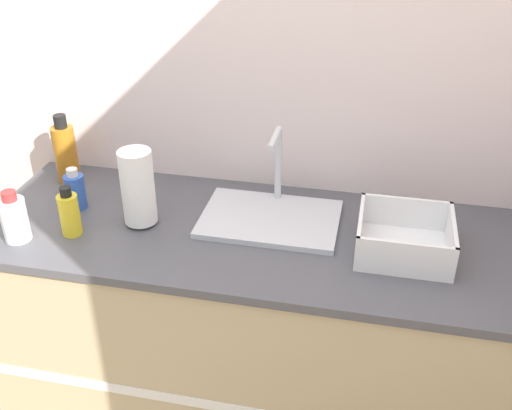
{
  "coord_description": "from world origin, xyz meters",
  "views": [
    {
      "loc": [
        0.36,
        -1.3,
        1.99
      ],
      "look_at": [
        0.02,
        0.3,
        1.04
      ],
      "focal_mm": 42.0,
      "sensor_mm": 36.0,
      "label": 1
    }
  ],
  "objects_px": {
    "paper_towel_roll": "(138,188)",
    "dish_rack": "(404,240)",
    "sink": "(271,215)",
    "bottle_amber": "(66,153)",
    "bottle_blue": "(75,191)",
    "bottle_yellow": "(69,213)",
    "bottle_white_spray": "(14,219)"
  },
  "relations": [
    {
      "from": "dish_rack",
      "to": "bottle_blue",
      "type": "bearing_deg",
      "value": 178.12
    },
    {
      "from": "bottle_white_spray",
      "to": "sink",
      "type": "bearing_deg",
      "value": 20.15
    },
    {
      "from": "bottle_blue",
      "to": "bottle_amber",
      "type": "height_order",
      "value": "bottle_amber"
    },
    {
      "from": "bottle_yellow",
      "to": "bottle_blue",
      "type": "bearing_deg",
      "value": 111.31
    },
    {
      "from": "sink",
      "to": "dish_rack",
      "type": "height_order",
      "value": "sink"
    },
    {
      "from": "bottle_amber",
      "to": "bottle_yellow",
      "type": "relative_size",
      "value": 1.55
    },
    {
      "from": "bottle_yellow",
      "to": "dish_rack",
      "type": "bearing_deg",
      "value": 6.64
    },
    {
      "from": "dish_rack",
      "to": "bottle_yellow",
      "type": "relative_size",
      "value": 1.68
    },
    {
      "from": "paper_towel_roll",
      "to": "bottle_yellow",
      "type": "relative_size",
      "value": 1.55
    },
    {
      "from": "dish_rack",
      "to": "bottle_amber",
      "type": "distance_m",
      "value": 1.27
    },
    {
      "from": "paper_towel_roll",
      "to": "dish_rack",
      "type": "xyz_separation_m",
      "value": [
        0.86,
        0.01,
        -0.09
      ]
    },
    {
      "from": "dish_rack",
      "to": "bottle_yellow",
      "type": "distance_m",
      "value": 1.07
    },
    {
      "from": "paper_towel_roll",
      "to": "bottle_amber",
      "type": "distance_m",
      "value": 0.45
    },
    {
      "from": "paper_towel_roll",
      "to": "bottle_blue",
      "type": "xyz_separation_m",
      "value": [
        -0.26,
        0.05,
        -0.07
      ]
    },
    {
      "from": "bottle_yellow",
      "to": "bottle_amber",
      "type": "bearing_deg",
      "value": 118.49
    },
    {
      "from": "paper_towel_roll",
      "to": "dish_rack",
      "type": "relative_size",
      "value": 0.92
    },
    {
      "from": "bottle_amber",
      "to": "bottle_white_spray",
      "type": "height_order",
      "value": "bottle_amber"
    },
    {
      "from": "paper_towel_roll",
      "to": "bottle_white_spray",
      "type": "xyz_separation_m",
      "value": [
        -0.35,
        -0.18,
        -0.06
      ]
    },
    {
      "from": "bottle_yellow",
      "to": "sink",
      "type": "bearing_deg",
      "value": 19.34
    },
    {
      "from": "dish_rack",
      "to": "bottle_amber",
      "type": "height_order",
      "value": "bottle_amber"
    },
    {
      "from": "dish_rack",
      "to": "bottle_blue",
      "type": "height_order",
      "value": "bottle_blue"
    },
    {
      "from": "paper_towel_roll",
      "to": "bottle_yellow",
      "type": "xyz_separation_m",
      "value": [
        -0.2,
        -0.11,
        -0.06
      ]
    },
    {
      "from": "dish_rack",
      "to": "bottle_amber",
      "type": "relative_size",
      "value": 1.09
    },
    {
      "from": "sink",
      "to": "paper_towel_roll",
      "type": "distance_m",
      "value": 0.45
    },
    {
      "from": "sink",
      "to": "bottle_blue",
      "type": "distance_m",
      "value": 0.69
    },
    {
      "from": "bottle_amber",
      "to": "bottle_white_spray",
      "type": "xyz_separation_m",
      "value": [
        0.03,
        -0.41,
        -0.04
      ]
    },
    {
      "from": "bottle_blue",
      "to": "bottle_amber",
      "type": "distance_m",
      "value": 0.22
    },
    {
      "from": "dish_rack",
      "to": "paper_towel_roll",
      "type": "bearing_deg",
      "value": -179.04
    },
    {
      "from": "paper_towel_roll",
      "to": "bottle_amber",
      "type": "xyz_separation_m",
      "value": [
        -0.38,
        0.23,
        -0.02
      ]
    },
    {
      "from": "bottle_amber",
      "to": "bottle_blue",
      "type": "bearing_deg",
      "value": -55.83
    },
    {
      "from": "paper_towel_roll",
      "to": "bottle_blue",
      "type": "relative_size",
      "value": 1.76
    },
    {
      "from": "sink",
      "to": "bottle_blue",
      "type": "xyz_separation_m",
      "value": [
        -0.68,
        -0.06,
        0.04
      ]
    }
  ]
}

